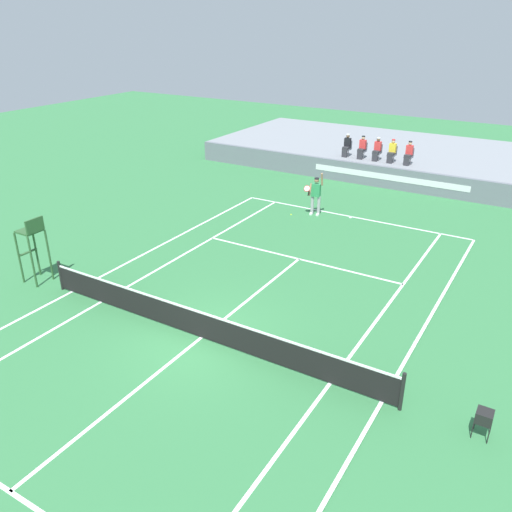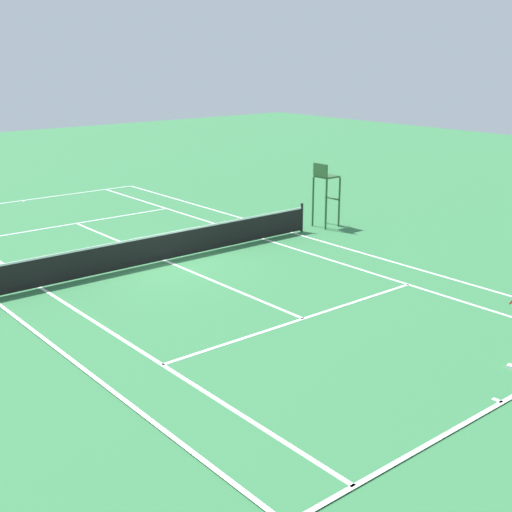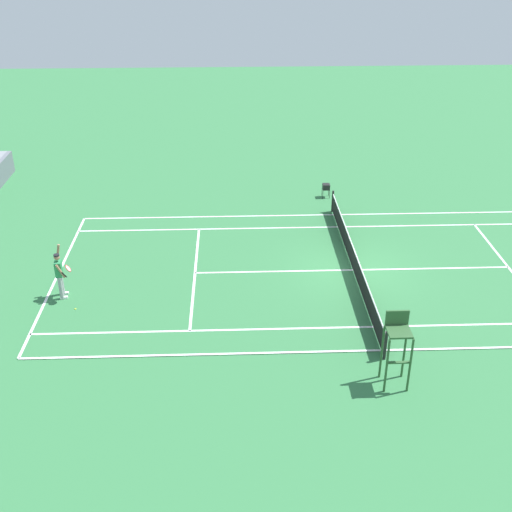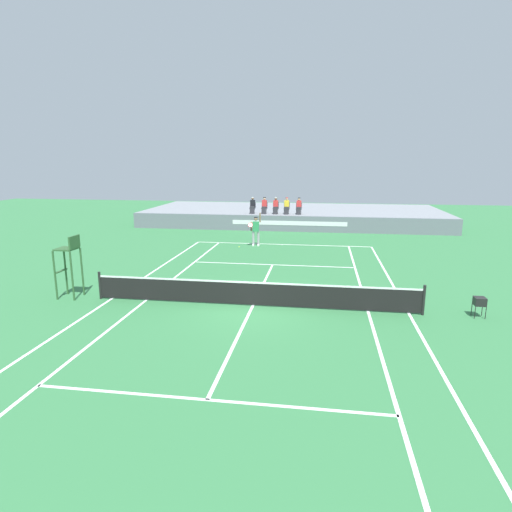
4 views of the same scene
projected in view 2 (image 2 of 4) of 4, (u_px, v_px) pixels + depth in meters
ground_plane at (165, 261)px, 21.75m from camera, size 80.00×80.00×0.00m
court at (165, 261)px, 21.75m from camera, size 11.08×23.88×0.03m
net at (165, 246)px, 21.60m from camera, size 11.98×0.10×1.07m
umpire_chair at (325, 186)px, 25.65m from camera, size 0.77×0.77×2.44m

